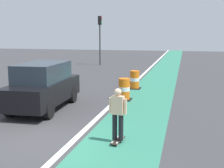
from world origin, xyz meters
name	(u,v)px	position (x,y,z in m)	size (l,w,h in m)	color
ground_plane	(42,142)	(0.00, 0.00, 0.00)	(100.00, 100.00, 0.00)	#38383A
bike_lane_strip	(157,83)	(2.40, 12.00, 0.00)	(2.50, 80.00, 0.01)	#2D755B
lane_divider_stripe	(135,82)	(0.90, 12.00, 0.01)	(0.20, 80.00, 0.01)	silver
skateboarder_on_lane	(118,114)	(2.27, 0.56, 0.91)	(0.57, 0.82, 1.69)	black
parked_suv_nearest	(43,86)	(-1.83, 3.75, 1.04)	(2.08, 4.68, 2.04)	black
traffic_barrel_front	(124,89)	(1.27, 6.35, 0.53)	(0.73, 0.73, 1.09)	orange
traffic_barrel_mid	(135,80)	(1.27, 9.47, 0.53)	(0.73, 0.73, 1.09)	orange
traffic_light_corner	(100,32)	(-4.59, 21.97, 3.50)	(0.41, 0.32, 5.10)	#2D2D2D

